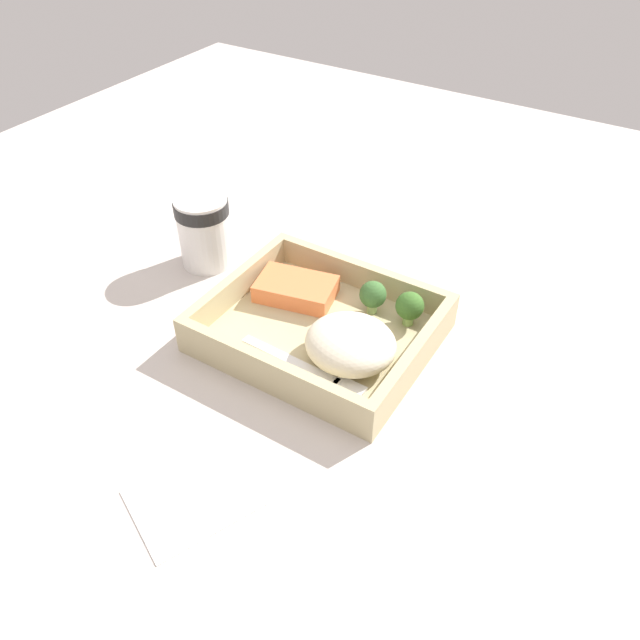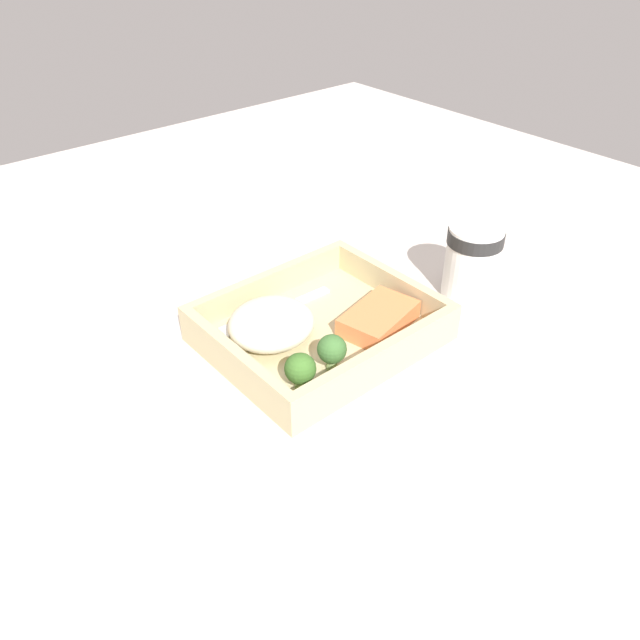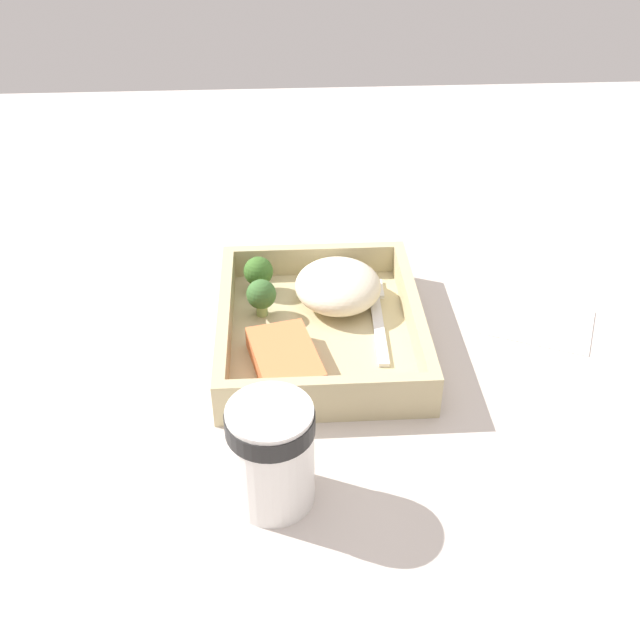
% 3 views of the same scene
% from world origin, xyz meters
% --- Properties ---
extents(ground_plane, '(1.60, 1.60, 0.02)m').
position_xyz_m(ground_plane, '(0.00, 0.00, -0.01)').
color(ground_plane, beige).
extents(takeout_tray, '(0.25, 0.21, 0.01)m').
position_xyz_m(takeout_tray, '(0.00, 0.00, 0.01)').
color(takeout_tray, tan).
rests_on(takeout_tray, ground_plane).
extents(tray_rim, '(0.25, 0.21, 0.03)m').
position_xyz_m(tray_rim, '(0.00, 0.00, 0.03)').
color(tray_rim, tan).
rests_on(tray_rim, takeout_tray).
extents(salmon_fillet, '(0.10, 0.08, 0.02)m').
position_xyz_m(salmon_fillet, '(-0.06, 0.04, 0.02)').
color(salmon_fillet, '#EE7945').
rests_on(salmon_fillet, takeout_tray).
extents(mashed_potatoes, '(0.10, 0.09, 0.04)m').
position_xyz_m(mashed_potatoes, '(0.05, -0.02, 0.03)').
color(mashed_potatoes, beige).
rests_on(mashed_potatoes, takeout_tray).
extents(broccoli_floret_1, '(0.03, 0.03, 0.04)m').
position_xyz_m(broccoli_floret_1, '(0.08, 0.06, 0.04)').
color(broccoli_floret_1, '#84AD5B').
rests_on(broccoli_floret_1, takeout_tray).
extents(broccoli_floret_2, '(0.03, 0.03, 0.04)m').
position_xyz_m(broccoli_floret_2, '(0.03, 0.06, 0.04)').
color(broccoli_floret_2, '#88A962').
rests_on(broccoli_floret_2, takeout_tray).
extents(fork, '(0.16, 0.02, 0.00)m').
position_xyz_m(fork, '(0.02, -0.06, 0.01)').
color(fork, silver).
rests_on(fork, takeout_tray).
extents(paper_cup, '(0.07, 0.07, 0.10)m').
position_xyz_m(paper_cup, '(-0.21, 0.05, 0.05)').
color(paper_cup, white).
rests_on(paper_cup, ground_plane).
extents(receipt_slip, '(0.13, 0.14, 0.00)m').
position_xyz_m(receipt_slip, '(0.02, -0.24, 0.00)').
color(receipt_slip, white).
rests_on(receipt_slip, ground_plane).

